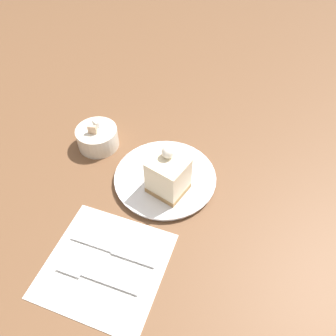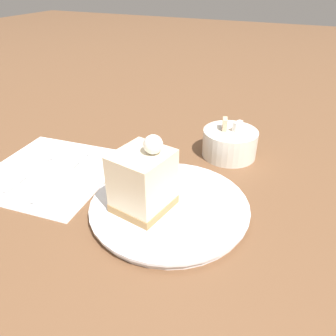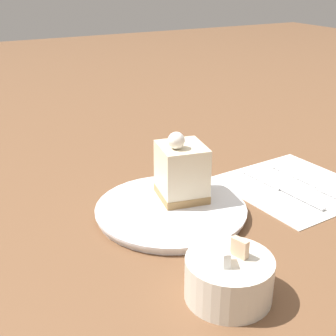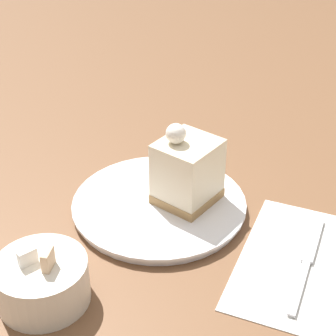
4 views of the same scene
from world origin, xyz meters
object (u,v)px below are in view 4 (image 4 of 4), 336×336
at_px(plate, 162,206).
at_px(knife, 309,253).
at_px(cake_slice, 187,171).
at_px(sugar_bowl, 42,281).

distance_m(plate, knife, 0.20).
height_order(plate, knife, plate).
bearing_deg(plate, cake_slice, -139.75).
relative_size(cake_slice, knife, 0.63).
bearing_deg(cake_slice, knife, -176.26).
bearing_deg(knife, sugar_bowl, 34.84).
height_order(cake_slice, knife, cake_slice).
xyz_separation_m(knife, sugar_bowl, (0.23, 0.20, 0.02)).
xyz_separation_m(plate, knife, (-0.20, -0.00, -0.00)).
bearing_deg(plate, knife, -179.64).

